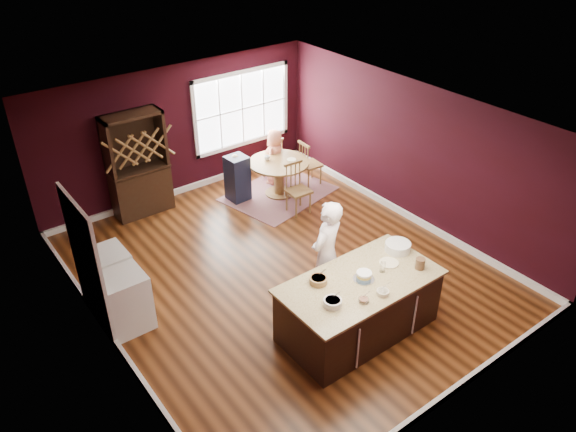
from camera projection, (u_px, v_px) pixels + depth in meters
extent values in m
plane|color=brown|center=(282.00, 270.00, 9.56)|extent=(7.00, 7.00, 0.00)
plane|color=white|center=(282.00, 121.00, 8.15)|extent=(7.00, 7.00, 0.00)
plane|color=black|center=(178.00, 132.00, 11.24)|extent=(6.00, 0.00, 6.00)
plane|color=black|center=(462.00, 323.00, 6.47)|extent=(6.00, 0.00, 6.00)
plane|color=black|center=(97.00, 271.00, 7.32)|extent=(0.00, 7.00, 7.00)
plane|color=black|center=(412.00, 153.00, 10.39)|extent=(0.00, 7.00, 7.00)
cube|color=black|center=(358.00, 308.00, 8.10)|extent=(2.23, 1.13, 0.83)
cube|color=beige|center=(361.00, 282.00, 7.85)|extent=(2.31, 1.21, 0.04)
cylinder|color=brown|center=(279.00, 193.00, 11.81)|extent=(0.58, 0.58, 0.04)
cylinder|color=brown|center=(279.00, 179.00, 11.64)|extent=(0.21, 0.21, 0.67)
cylinder|color=brown|center=(279.00, 163.00, 11.44)|extent=(1.24, 1.24, 0.04)
imported|color=white|center=(326.00, 254.00, 8.41)|extent=(0.76, 0.62, 1.79)
cylinder|color=white|center=(333.00, 303.00, 7.36)|extent=(0.25, 0.25, 0.10)
cylinder|color=#B1734D|center=(318.00, 280.00, 7.76)|extent=(0.25, 0.25, 0.09)
cylinder|color=silver|center=(364.00, 300.00, 7.43)|extent=(0.15, 0.15, 0.05)
cylinder|color=beige|center=(383.00, 293.00, 7.56)|extent=(0.17, 0.17, 0.06)
cylinder|color=silver|center=(383.00, 267.00, 7.96)|extent=(0.08, 0.08, 0.16)
cylinder|color=beige|center=(389.00, 263.00, 8.17)|extent=(0.29, 0.29, 0.02)
cylinder|color=white|center=(398.00, 247.00, 8.42)|extent=(0.39, 0.39, 0.13)
cylinder|color=brown|center=(420.00, 264.00, 8.03)|extent=(0.14, 0.14, 0.17)
cube|color=brown|center=(279.00, 194.00, 11.82)|extent=(2.41, 2.04, 0.01)
imported|color=#DB7E5F|center=(275.00, 157.00, 11.95)|extent=(0.71, 0.64, 1.22)
cylinder|color=beige|center=(292.00, 160.00, 11.50)|extent=(0.19, 0.19, 0.01)
imported|color=white|center=(267.00, 158.00, 11.48)|extent=(0.12, 0.12, 0.09)
cube|color=black|center=(138.00, 165.00, 10.68)|extent=(1.12, 0.47, 2.06)
cube|color=white|center=(125.00, 301.00, 8.16)|extent=(0.63, 0.61, 0.92)
cube|color=white|center=(108.00, 279.00, 8.59)|extent=(0.65, 0.63, 0.94)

